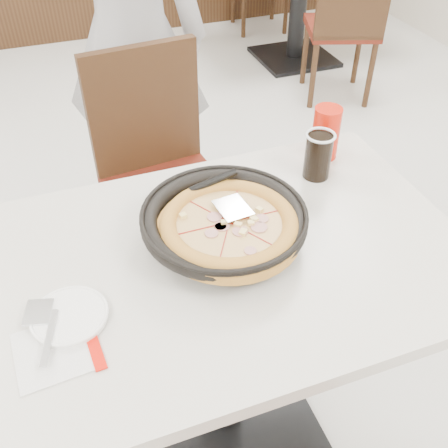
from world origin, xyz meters
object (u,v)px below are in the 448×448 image
object	(u,v)px
pizza_pan	(224,226)
cola_glass	(318,157)
main_table	(224,347)
bg_table_right	(298,9)
pizza	(229,229)
diner_person	(130,36)
bg_chair_right_near	(342,24)
chair_far	(168,189)
red_cup	(326,133)
side_plate	(70,316)

from	to	relation	value
pizza_pan	cola_glass	world-z (taller)	cola_glass
main_table	cola_glass	size ratio (longest dim) A/B	9.23
main_table	bg_table_right	xyz separation A→B (m)	(1.53, 2.60, 0.00)
main_table	pizza	size ratio (longest dim) A/B	3.43
main_table	diner_person	size ratio (longest dim) A/B	0.70
pizza	cola_glass	bearing A→B (deg)	30.36
bg_chair_right_near	chair_far	bearing A→B (deg)	-119.92
cola_glass	red_cup	distance (m)	0.11
side_plate	bg_table_right	bearing A→B (deg)	54.56
bg_table_right	bg_chair_right_near	bearing A→B (deg)	-91.62
red_cup	diner_person	size ratio (longest dim) A/B	0.09
side_plate	red_cup	bearing A→B (deg)	25.22
side_plate	bg_chair_right_near	bearing A→B (deg)	47.32
bg_chair_right_near	diner_person	bearing A→B (deg)	-133.64
pizza_pan	pizza	world-z (taller)	pizza
side_plate	chair_far	bearing A→B (deg)	61.72
side_plate	diner_person	world-z (taller)	diner_person
main_table	pizza	world-z (taller)	pizza
chair_far	side_plate	size ratio (longest dim) A/B	5.84
main_table	pizza_pan	bearing A→B (deg)	71.32
side_plate	red_cup	xyz separation A→B (m)	(0.81, 0.38, 0.07)
pizza_pan	bg_table_right	bearing A→B (deg)	59.40
pizza	bg_table_right	size ratio (longest dim) A/B	0.29
pizza	side_plate	distance (m)	0.41
main_table	bg_table_right	distance (m)	3.01
side_plate	main_table	bearing A→B (deg)	11.46
main_table	diner_person	world-z (taller)	diner_person
chair_far	main_table	bearing A→B (deg)	82.13
chair_far	diner_person	world-z (taller)	diner_person
main_table	red_cup	world-z (taller)	red_cup
pizza_pan	bg_table_right	xyz separation A→B (m)	(1.51, 2.55, -0.42)
chair_far	diner_person	bearing A→B (deg)	-98.39
pizza_pan	red_cup	xyz separation A→B (m)	(0.42, 0.26, 0.04)
pizza	bg_chair_right_near	xyz separation A→B (m)	(1.49, 1.95, -0.34)
side_plate	bg_chair_right_near	size ratio (longest dim) A/B	0.17
pizza	bg_chair_right_near	bearing A→B (deg)	52.67
side_plate	cola_glass	bearing A→B (deg)	21.69
pizza_pan	pizza	distance (m)	0.04
red_cup	bg_table_right	size ratio (longest dim) A/B	0.13
bg_table_right	pizza_pan	bearing A→B (deg)	-120.60
main_table	chair_far	size ratio (longest dim) A/B	1.26
cola_glass	chair_far	bearing A→B (deg)	127.02
side_plate	bg_table_right	xyz separation A→B (m)	(1.91, 2.68, -0.38)
red_cup	bg_chair_right_near	distance (m)	2.01
main_table	side_plate	world-z (taller)	side_plate
pizza	bg_table_right	xyz separation A→B (m)	(1.51, 2.58, -0.44)
pizza	diner_person	xyz separation A→B (m)	(0.03, 1.19, 0.04)
chair_far	bg_chair_right_near	bearing A→B (deg)	-144.81
cola_glass	pizza	bearing A→B (deg)	-149.64
cola_glass	red_cup	size ratio (longest dim) A/B	0.81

